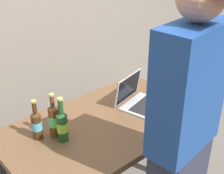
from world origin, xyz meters
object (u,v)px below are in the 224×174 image
(beer_bottle_dark, at_px, (62,125))
(person_figure, at_px, (183,142))
(laptop, at_px, (139,99))
(beer_bottle_amber, at_px, (54,120))
(beer_bottle_brown, at_px, (37,124))

(beer_bottle_dark, height_order, person_figure, person_figure)
(laptop, xyz_separation_m, person_figure, (-0.35, -0.66, 0.15))
(laptop, xyz_separation_m, beer_bottle_amber, (-0.69, 0.08, 0.07))
(beer_bottle_brown, relative_size, person_figure, 0.15)
(beer_bottle_brown, xyz_separation_m, person_figure, (0.43, -0.78, 0.10))
(beer_bottle_amber, height_order, beer_bottle_brown, beer_bottle_amber)
(beer_bottle_brown, bearing_deg, beer_bottle_dark, -49.28)
(beer_bottle_dark, distance_m, beer_bottle_amber, 0.08)
(person_figure, bearing_deg, beer_bottle_dark, 116.15)
(beer_bottle_amber, height_order, person_figure, person_figure)
(laptop, relative_size, beer_bottle_dark, 1.24)
(beer_bottle_brown, bearing_deg, beer_bottle_amber, -27.38)
(beer_bottle_amber, xyz_separation_m, person_figure, (0.33, -0.73, 0.08))
(beer_bottle_dark, bearing_deg, person_figure, -63.85)
(laptop, height_order, beer_bottle_amber, beer_bottle_amber)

